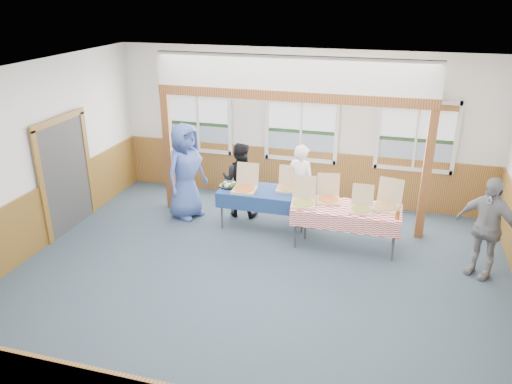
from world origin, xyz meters
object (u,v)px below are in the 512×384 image
woman_white (301,185)px  man_blue (186,171)px  table_left (267,193)px  table_right (347,210)px  woman_black (240,180)px  person_grey (486,227)px

woman_white → man_blue: bearing=27.4°
table_left → table_right: bearing=-30.1°
table_left → woman_white: bearing=15.8°
table_left → table_right: same height
table_left → woman_white: 0.69m
table_right → man_blue: bearing=163.0°
woman_black → person_grey: bearing=164.3°
woman_white → table_right: bearing=162.4°
man_blue → person_grey: 5.45m
table_left → woman_white: size_ratio=1.22×
table_left → man_blue: man_blue is taller
table_left → woman_black: woman_black is taller
table_right → woman_black: size_ratio=1.29×
table_right → man_blue: 3.24m
woman_white → man_blue: man_blue is taller
table_left → man_blue: size_ratio=1.01×
table_right → man_blue: (-3.20, 0.41, 0.26)m
woman_white → woman_black: 1.24m
man_blue → person_grey: man_blue is taller
woman_white → person_grey: person_grey is taller
woman_black → person_grey: size_ratio=0.91×
woman_white → person_grey: (3.16, -1.09, 0.04)m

